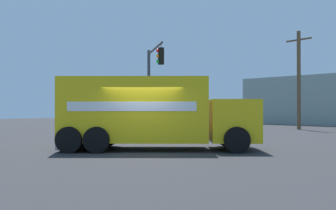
# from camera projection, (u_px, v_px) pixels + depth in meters

# --- Properties ---
(ground_plane) EXTENTS (100.00, 100.00, 0.00)m
(ground_plane) POSITION_uv_depth(u_px,v_px,m) (143.00, 152.00, 13.98)
(ground_plane) COLOR #2B2B2D
(delivery_truck) EXTENTS (7.43, 7.32, 2.93)m
(delivery_truck) POSITION_uv_depth(u_px,v_px,m) (152.00, 113.00, 14.98)
(delivery_truck) COLOR yellow
(delivery_truck) RESTS_ON ground
(traffic_light_primary) EXTENTS (3.88, 2.55, 5.63)m
(traffic_light_primary) POSITION_uv_depth(u_px,v_px,m) (153.00, 76.00, 23.15)
(traffic_light_primary) COLOR #38383D
(traffic_light_primary) RESTS_ON ground
(utility_pole) EXTENTS (2.20, 0.33, 7.91)m
(utility_pole) POSITION_uv_depth(u_px,v_px,m) (299.00, 78.00, 29.23)
(utility_pole) COLOR brown
(utility_pole) RESTS_ON ground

